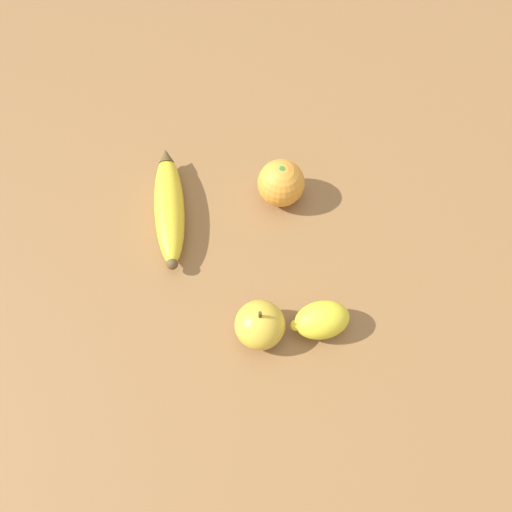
% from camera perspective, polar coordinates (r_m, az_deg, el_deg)
% --- Properties ---
extents(ground_plane, '(3.00, 3.00, 0.00)m').
position_cam_1_polar(ground_plane, '(0.72, -4.45, -7.14)').
color(ground_plane, olive).
extents(banana, '(0.17, 0.18, 0.04)m').
position_cam_1_polar(banana, '(0.79, -9.89, 5.55)').
color(banana, yellow).
rests_on(banana, ground_plane).
extents(orange, '(0.07, 0.07, 0.07)m').
position_cam_1_polar(orange, '(0.79, 2.88, 8.32)').
color(orange, orange).
rests_on(orange, ground_plane).
extents(apple, '(0.07, 0.07, 0.08)m').
position_cam_1_polar(apple, '(0.68, 0.45, -7.87)').
color(apple, gold).
rests_on(apple, ground_plane).
extents(lemon, '(0.09, 0.09, 0.05)m').
position_cam_1_polar(lemon, '(0.69, 7.49, -7.27)').
color(lemon, yellow).
rests_on(lemon, ground_plane).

